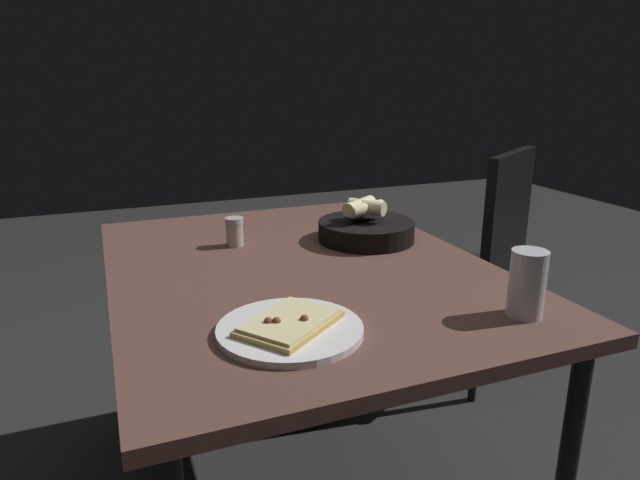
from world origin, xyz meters
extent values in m
cube|color=brown|center=(0.00, 0.00, 0.71)|extent=(0.90, 1.19, 0.03)
cylinder|color=black|center=(-0.39, -0.53, 0.35)|extent=(0.04, 0.04, 0.70)
cylinder|color=black|center=(0.39, -0.53, 0.35)|extent=(0.04, 0.04, 0.70)
cylinder|color=white|center=(0.14, 0.35, 0.74)|extent=(0.27, 0.27, 0.01)
cube|color=tan|center=(0.14, 0.35, 0.75)|extent=(0.23, 0.21, 0.01)
cube|color=beige|center=(0.14, 0.35, 0.76)|extent=(0.21, 0.20, 0.01)
sphere|color=brown|center=(0.17, 0.36, 0.76)|extent=(0.02, 0.02, 0.02)
sphere|color=brown|center=(0.12, 0.37, 0.76)|extent=(0.02, 0.02, 0.02)
sphere|color=brown|center=(0.19, 0.35, 0.76)|extent=(0.02, 0.02, 0.02)
cylinder|color=black|center=(-0.25, -0.13, 0.76)|extent=(0.27, 0.27, 0.06)
cylinder|color=beige|center=(-0.24, -0.12, 0.82)|extent=(0.12, 0.07, 0.04)
cylinder|color=beige|center=(-0.23, -0.14, 0.83)|extent=(0.13, 0.11, 0.04)
cylinder|color=beige|center=(-0.25, -0.13, 0.83)|extent=(0.10, 0.11, 0.04)
cylinder|color=#B41714|center=(-0.19, -0.15, 0.75)|extent=(0.06, 0.06, 0.03)
cylinder|color=silver|center=(-0.31, 0.45, 0.80)|extent=(0.07, 0.07, 0.13)
cylinder|color=orange|center=(-0.31, 0.45, 0.77)|extent=(0.06, 0.06, 0.08)
cylinder|color=#BFB299|center=(0.11, -0.22, 0.76)|extent=(0.05, 0.05, 0.06)
cylinder|color=maroon|center=(0.11, -0.22, 0.75)|extent=(0.04, 0.04, 0.03)
cylinder|color=#B7B7BC|center=(0.11, -0.22, 0.80)|extent=(0.05, 0.05, 0.01)
cube|color=black|center=(-0.84, -0.53, 0.42)|extent=(0.61, 0.61, 0.04)
cube|color=black|center=(-0.94, -0.36, 0.68)|extent=(0.37, 0.25, 0.47)
cylinder|color=black|center=(-0.90, -0.79, 0.20)|extent=(0.03, 0.03, 0.40)
cylinder|color=black|center=(-0.58, -0.59, 0.20)|extent=(0.03, 0.03, 0.40)
cylinder|color=black|center=(-1.10, -0.47, 0.20)|extent=(0.03, 0.03, 0.40)
cylinder|color=black|center=(-0.78, -0.26, 0.20)|extent=(0.03, 0.03, 0.40)
camera|label=1|loc=(0.44, 1.24, 1.19)|focal=31.37mm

